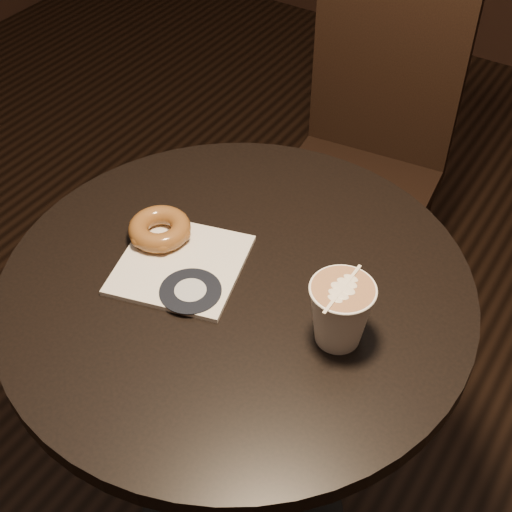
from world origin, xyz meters
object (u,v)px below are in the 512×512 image
object	(u,v)px
chair	(369,139)
doughnut	(160,229)
cafe_table	(239,364)
latte_cup	(340,314)
pastry_bag	(181,265)

from	to	relation	value
chair	doughnut	size ratio (longest dim) A/B	9.46
cafe_table	doughnut	world-z (taller)	doughnut
cafe_table	latte_cup	world-z (taller)	latte_cup
chair	doughnut	xyz separation A→B (m)	(-0.02, -0.75, 0.26)
cafe_table	pastry_bag	xyz separation A→B (m)	(-0.09, -0.02, 0.20)
doughnut	latte_cup	xyz separation A→B (m)	(0.32, -0.02, 0.03)
cafe_table	pastry_bag	distance (m)	0.22
pastry_bag	doughnut	bearing A→B (deg)	138.58
chair	doughnut	world-z (taller)	chair
doughnut	cafe_table	bearing A→B (deg)	-4.10
chair	pastry_bag	xyz separation A→B (m)	(0.04, -0.78, 0.24)
pastry_bag	latte_cup	world-z (taller)	latte_cup
doughnut	latte_cup	bearing A→B (deg)	-4.33
cafe_table	doughnut	xyz separation A→B (m)	(-0.15, 0.01, 0.22)
doughnut	pastry_bag	bearing A→B (deg)	-26.00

